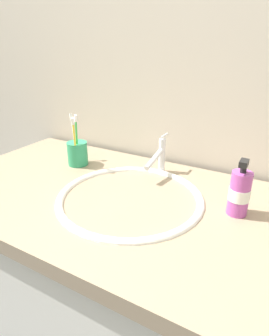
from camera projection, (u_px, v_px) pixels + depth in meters
The scene contains 9 objects.
tiled_wall_back at pixel (171, 88), 1.05m from camera, with size 2.45×0.04×2.40m, color beige.
vanity_counter at pixel (123, 302), 1.06m from camera, with size 1.25×0.65×0.92m.
sink_basin at pixel (130, 208), 0.87m from camera, with size 0.45×0.45×0.10m.
faucet at pixel (159, 156), 1.00m from camera, with size 0.02×0.16×0.14m.
toothbrush_cup at pixel (78, 153), 1.09m from camera, with size 0.08×0.08×0.09m, color #2D9966.
toothbrush_white at pixel (74, 134), 1.10m from camera, with size 0.05×0.04×0.18m.
toothbrush_yellow at pixel (75, 139), 1.02m from camera, with size 0.03×0.03×0.19m.
toothbrush_green at pixel (77, 137), 1.04m from camera, with size 0.03×0.03×0.20m.
soap_dispenser at pixel (239, 193), 0.76m from camera, with size 0.06×0.06×0.16m.
Camera 1 is at (0.41, -0.65, 1.35)m, focal length 30.13 mm.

